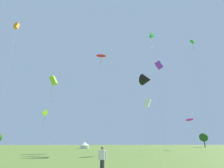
% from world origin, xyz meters
% --- Properties ---
extents(kite_red_parafoil, '(3.38, 1.36, 25.81)m').
position_xyz_m(kite_red_parafoil, '(-2.56, 39.16, 25.33)').
color(kite_red_parafoil, red).
rests_on(kite_red_parafoil, ground).
extents(kite_orange_box, '(1.94, 1.67, 30.56)m').
position_xyz_m(kite_orange_box, '(-23.91, 33.16, 29.56)').
color(kite_orange_box, orange).
rests_on(kite_orange_box, ground).
extents(kite_magenta_parafoil, '(2.16, 3.36, 9.37)m').
position_xyz_m(kite_magenta_parafoil, '(25.58, 47.94, 8.84)').
color(kite_magenta_parafoil, '#E02DA3').
rests_on(kite_magenta_parafoil, ground).
extents(kite_purple_box, '(2.77, 1.99, 27.31)m').
position_xyz_m(kite_purple_box, '(16.30, 44.96, 25.88)').
color(kite_purple_box, purple).
rests_on(kite_purple_box, ground).
extents(kite_white_box, '(1.75, 2.09, 10.47)m').
position_xyz_m(kite_white_box, '(6.90, 28.76, 9.55)').
color(kite_white_box, white).
rests_on(kite_white_box, ground).
extents(kite_black_delta, '(3.86, 3.88, 16.85)m').
position_xyz_m(kite_black_delta, '(7.64, 30.87, 15.28)').
color(kite_black_delta, black).
rests_on(kite_black_delta, ground).
extents(kite_green_parafoil, '(3.09, 2.66, 36.36)m').
position_xyz_m(kite_green_parafoil, '(29.60, 45.67, 35.82)').
color(kite_green_parafoil, green).
rests_on(kite_green_parafoil, ground).
extents(kite_lime_diamond, '(2.86, 2.19, 13.29)m').
position_xyz_m(kite_lime_diamond, '(-21.68, 57.29, 11.64)').
color(kite_lime_diamond, '#99DB2D').
rests_on(kite_lime_diamond, ground).
extents(kite_green_delta, '(2.49, 3.06, 34.08)m').
position_xyz_m(kite_green_delta, '(12.57, 39.56, 32.93)').
color(kite_green_delta, green).
rests_on(kite_green_delta, ground).
extents(kite_lime_box, '(2.55, 3.09, 20.07)m').
position_xyz_m(kite_lime_box, '(-15.87, 42.28, 18.64)').
color(kite_lime_box, '#99DB2D').
rests_on(kite_lime_box, ground).
extents(person_spectator, '(0.57, 0.32, 1.73)m').
position_xyz_m(person_spectator, '(-2.43, 8.32, 0.85)').
color(person_spectator, '#2D2D33').
rests_on(person_spectator, ground).
extents(festival_tent_left, '(3.62, 3.62, 2.36)m').
position_xyz_m(festival_tent_left, '(-7.95, 63.38, 1.30)').
color(festival_tent_left, white).
rests_on(festival_tent_left, ground).
extents(tree_distant_right, '(3.87, 3.87, 6.40)m').
position_xyz_m(tree_distant_right, '(46.62, 76.19, 4.44)').
color(tree_distant_right, brown).
rests_on(tree_distant_right, ground).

